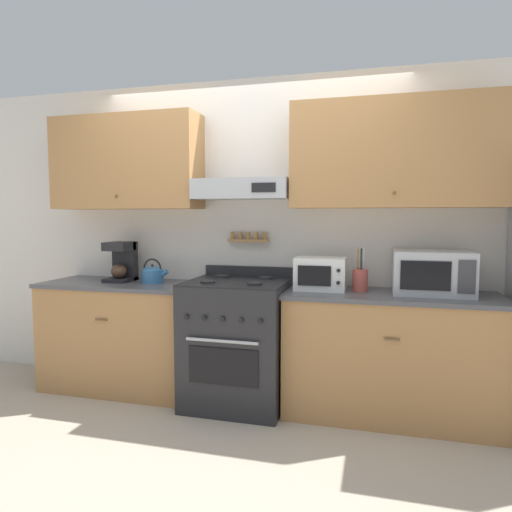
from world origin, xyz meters
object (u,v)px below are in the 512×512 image
at_px(stove_range, 238,342).
at_px(coffee_maker, 122,261).
at_px(microwave, 432,272).
at_px(toaster_oven, 321,274).
at_px(tea_kettle, 153,274).
at_px(utensil_crock, 360,279).

distance_m(stove_range, coffee_maker, 1.22).
relative_size(microwave, toaster_oven, 1.43).
distance_m(stove_range, tea_kettle, 0.91).
distance_m(stove_range, microwave, 1.52).
distance_m(stove_range, utensil_crock, 1.04).
height_order(stove_range, tea_kettle, tea_kettle).
height_order(tea_kettle, utensil_crock, utensil_crock).
bearing_deg(tea_kettle, microwave, 0.47).
bearing_deg(utensil_crock, stove_range, -173.78).
distance_m(coffee_maker, toaster_oven, 1.68).
distance_m(microwave, utensil_crock, 0.50).
bearing_deg(toaster_oven, utensil_crock, 0.34).
xyz_separation_m(tea_kettle, toaster_oven, (1.38, -0.00, 0.05)).
height_order(coffee_maker, microwave, coffee_maker).
xyz_separation_m(stove_range, tea_kettle, (-0.76, 0.10, 0.49)).
distance_m(utensil_crock, toaster_oven, 0.29).
xyz_separation_m(utensil_crock, toaster_oven, (-0.29, -0.00, 0.03)).
bearing_deg(toaster_oven, microwave, 1.43).
xyz_separation_m(tea_kettle, microwave, (2.16, 0.02, 0.08)).
height_order(coffee_maker, toaster_oven, coffee_maker).
height_order(coffee_maker, utensil_crock, coffee_maker).
distance_m(stove_range, toaster_oven, 0.83).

